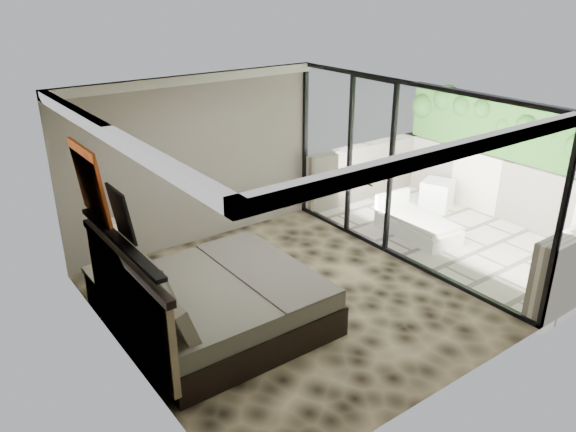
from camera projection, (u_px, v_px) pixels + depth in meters
floor at (286, 301)px, 7.84m from camera, size 5.00×5.00×0.00m
ceiling at (285, 101)px, 6.75m from camera, size 4.50×5.00×0.02m
back_wall at (196, 162)px, 9.14m from camera, size 4.50×0.02×2.80m
left_wall at (119, 254)px, 6.07m from camera, size 0.02×5.00×2.80m
glass_wall at (405, 175)px, 8.52m from camera, size 0.08×5.00×2.80m
terrace_slab at (457, 237)px, 9.91m from camera, size 3.00×5.00×0.12m
parapet_far at (507, 189)px, 10.41m from camera, size 0.30×5.00×1.10m
foliage_hedge at (517, 131)px, 9.98m from camera, size 0.36×4.60×1.10m
picture_ledge at (119, 241)px, 6.14m from camera, size 0.12×2.20×0.05m
bed at (214, 303)px, 7.06m from camera, size 2.39×2.31×1.32m
nightstand at (110, 285)px, 7.69m from camera, size 0.64×0.64×0.56m
table_lamp at (104, 239)px, 7.44m from camera, size 0.38×0.38×0.69m
abstract_canvas at (89, 182)px, 6.51m from camera, size 0.13×0.90×0.90m
framed_print at (121, 214)px, 6.00m from camera, size 0.11×0.50×0.60m
ottoman at (437, 194)px, 10.94m from camera, size 0.71×0.71×0.54m
lounger at (416, 224)px, 9.84m from camera, size 0.86×1.54×0.58m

